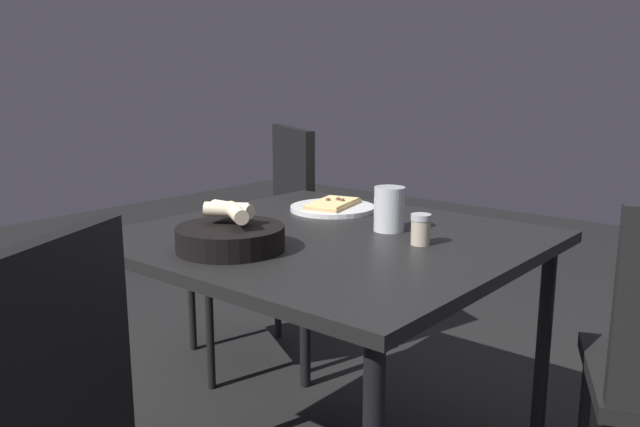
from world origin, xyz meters
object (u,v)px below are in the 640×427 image
Objects in this scene: dining_table at (328,258)px; chair_far at (267,235)px; pizza_plate at (333,207)px; pepper_shaker at (421,231)px; beer_glass at (389,212)px; bread_basket at (231,236)px.

chair_far is (-0.73, 0.51, -0.15)m from dining_table.
dining_table is 3.81× the size of pizza_plate.
pepper_shaker is 0.08× the size of chair_far.
pepper_shaker reaches higher than dining_table.
pepper_shaker is at bearing 15.88° from dining_table.
dining_table is 12.98× the size of pepper_shaker.
beer_glass is 1.55× the size of pepper_shaker.
chair_far is at bearing 155.97° from beer_glass.
chair_far is at bearing 144.98° from dining_table.
pizza_plate is at bearing 158.35° from beer_glass.
pepper_shaker is (0.33, 0.34, -0.00)m from bread_basket.
pepper_shaker is 1.10m from chair_far.
bread_basket reaches higher than pizza_plate.
chair_far reaches higher than dining_table.
pizza_plate is at bearing 156.48° from pepper_shaker.
beer_glass is (0.10, 0.14, 0.12)m from dining_table.
bread_basket is 0.47m from pepper_shaker.
pizza_plate is 0.31m from beer_glass.
bread_basket is at bearing -134.09° from pepper_shaker.
beer_glass reaches higher than pepper_shaker.
pizza_plate reaches higher than dining_table.
bread_basket is (-0.08, -0.27, 0.10)m from dining_table.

